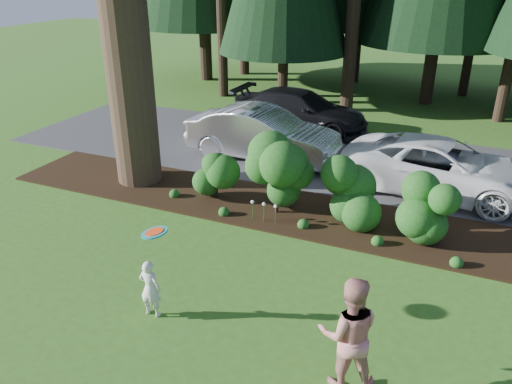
{
  "coord_description": "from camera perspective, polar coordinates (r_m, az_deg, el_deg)",
  "views": [
    {
      "loc": [
        3.78,
        -7.5,
        5.76
      ],
      "look_at": [
        -0.07,
        1.4,
        1.3
      ],
      "focal_mm": 35.0,
      "sensor_mm": 36.0,
      "label": 1
    }
  ],
  "objects": [
    {
      "name": "child",
      "position": [
        9.11,
        -11.99,
        -10.73
      ],
      "size": [
        0.42,
        0.29,
        1.12
      ],
      "primitive_type": "imported",
      "rotation": [
        0.0,
        0.0,
        3.19
      ],
      "color": "silver",
      "rests_on": "ground"
    },
    {
      "name": "frisbee",
      "position": [
        8.66,
        -11.53,
        -4.54
      ],
      "size": [
        0.46,
        0.46,
        0.13
      ],
      "color": "teal",
      "rests_on": "ground"
    },
    {
      "name": "adult",
      "position": [
        7.54,
        10.55,
        -15.66
      ],
      "size": [
        1.08,
        0.95,
        1.85
      ],
      "primitive_type": "imported",
      "rotation": [
        0.0,
        0.0,
        3.46
      ],
      "color": "#AF2217",
      "rests_on": "ground"
    },
    {
      "name": "driveway",
      "position": [
        16.5,
        8.7,
        4.03
      ],
      "size": [
        22.0,
        6.0,
        0.03
      ],
      "primitive_type": "cube",
      "color": "#38383A",
      "rests_on": "ground"
    },
    {
      "name": "car_silver_wagon",
      "position": [
        15.88,
        0.8,
        6.63
      ],
      "size": [
        4.96,
        1.9,
        1.61
      ],
      "primitive_type": "imported",
      "rotation": [
        0.0,
        0.0,
        1.53
      ],
      "color": "silver",
      "rests_on": "driveway"
    },
    {
      "name": "car_white_suv",
      "position": [
        14.34,
        20.41,
        2.66
      ],
      "size": [
        5.48,
        3.0,
        1.46
      ],
      "primitive_type": "imported",
      "rotation": [
        0.0,
        0.0,
        1.46
      ],
      "color": "white",
      "rests_on": "driveway"
    },
    {
      "name": "shrub_row",
      "position": [
        12.11,
        6.95,
        0.38
      ],
      "size": [
        6.53,
        1.6,
        1.61
      ],
      "color": "#1B4314",
      "rests_on": "ground"
    },
    {
      "name": "ground",
      "position": [
        10.18,
        -2.78,
        -9.78
      ],
      "size": [
        80.0,
        80.0,
        0.0
      ],
      "primitive_type": "plane",
      "color": "#3A5E1B",
      "rests_on": "ground"
    },
    {
      "name": "lily_cluster",
      "position": [
        11.93,
        0.92,
        -1.49
      ],
      "size": [
        0.69,
        0.09,
        0.57
      ],
      "color": "#1B4314",
      "rests_on": "ground"
    },
    {
      "name": "car_dark_suv",
      "position": [
        18.89,
        5.03,
        9.27
      ],
      "size": [
        5.15,
        2.24,
        1.48
      ],
      "primitive_type": "imported",
      "rotation": [
        0.0,
        0.0,
        1.54
      ],
      "color": "black",
      "rests_on": "driveway"
    },
    {
      "name": "mulch_bed",
      "position": [
        12.76,
        3.61,
        -2.07
      ],
      "size": [
        16.0,
        2.5,
        0.05
      ],
      "primitive_type": "cube",
      "color": "black",
      "rests_on": "ground"
    }
  ]
}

